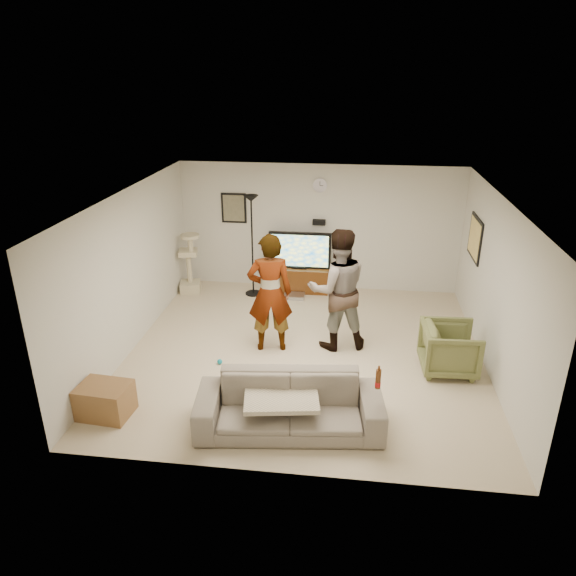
# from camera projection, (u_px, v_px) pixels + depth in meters

# --- Properties ---
(floor) EXTENTS (5.50, 5.50, 0.02)m
(floor) POSITION_uv_depth(u_px,v_px,m) (305.00, 352.00, 8.45)
(floor) COLOR #C7B78E
(floor) RESTS_ON ground
(ceiling) EXTENTS (5.50, 5.50, 0.02)m
(ceiling) POSITION_uv_depth(u_px,v_px,m) (307.00, 196.00, 7.48)
(ceiling) COLOR white
(ceiling) RESTS_ON wall_back
(wall_back) EXTENTS (5.50, 0.04, 2.50)m
(wall_back) POSITION_uv_depth(u_px,v_px,m) (319.00, 228.00, 10.48)
(wall_back) COLOR silver
(wall_back) RESTS_ON floor
(wall_front) EXTENTS (5.50, 0.04, 2.50)m
(wall_front) POSITION_uv_depth(u_px,v_px,m) (280.00, 377.00, 5.45)
(wall_front) COLOR silver
(wall_front) RESTS_ON floor
(wall_left) EXTENTS (0.04, 5.50, 2.50)m
(wall_left) POSITION_uv_depth(u_px,v_px,m) (130.00, 271.00, 8.29)
(wall_left) COLOR silver
(wall_left) RESTS_ON floor
(wall_right) EXTENTS (0.04, 5.50, 2.50)m
(wall_right) POSITION_uv_depth(u_px,v_px,m) (496.00, 288.00, 7.64)
(wall_right) COLOR silver
(wall_right) RESTS_ON floor
(wall_clock) EXTENTS (0.26, 0.04, 0.26)m
(wall_clock) POSITION_uv_depth(u_px,v_px,m) (320.00, 185.00, 10.13)
(wall_clock) COLOR white
(wall_clock) RESTS_ON wall_back
(wall_speaker) EXTENTS (0.25, 0.10, 0.10)m
(wall_speaker) POSITION_uv_depth(u_px,v_px,m) (319.00, 222.00, 10.38)
(wall_speaker) COLOR black
(wall_speaker) RESTS_ON wall_back
(picture_back) EXTENTS (0.42, 0.03, 0.52)m
(picture_back) POSITION_uv_depth(u_px,v_px,m) (234.00, 208.00, 10.53)
(picture_back) COLOR #625E48
(picture_back) RESTS_ON wall_back
(picture_right) EXTENTS (0.03, 0.78, 0.62)m
(picture_right) POSITION_uv_depth(u_px,v_px,m) (475.00, 238.00, 9.02)
(picture_right) COLOR #DEBB64
(picture_right) RESTS_ON wall_right
(tv_stand) EXTENTS (1.17, 0.45, 0.49)m
(tv_stand) POSITION_uv_depth(u_px,v_px,m) (300.00, 279.00, 10.69)
(tv_stand) COLOR #44230B
(tv_stand) RESTS_ON floor
(console_box) EXTENTS (0.40, 0.30, 0.07)m
(console_box) POSITION_uv_depth(u_px,v_px,m) (294.00, 296.00, 10.41)
(console_box) COLOR #B5B5C0
(console_box) RESTS_ON floor
(tv) EXTENTS (1.23, 0.08, 0.73)m
(tv) POSITION_uv_depth(u_px,v_px,m) (300.00, 250.00, 10.45)
(tv) COLOR black
(tv) RESTS_ON tv_stand
(tv_screen) EXTENTS (1.13, 0.01, 0.64)m
(tv_screen) POSITION_uv_depth(u_px,v_px,m) (300.00, 251.00, 10.41)
(tv_screen) COLOR #F2E650
(tv_screen) RESTS_ON tv
(floor_lamp) EXTENTS (0.32, 0.32, 1.99)m
(floor_lamp) POSITION_uv_depth(u_px,v_px,m) (252.00, 246.00, 10.22)
(floor_lamp) COLOR black
(floor_lamp) RESTS_ON floor
(cat_tree) EXTENTS (0.46, 0.46, 1.21)m
(cat_tree) POSITION_uv_depth(u_px,v_px,m) (189.00, 263.00, 10.50)
(cat_tree) COLOR #BEB490
(cat_tree) RESTS_ON floor
(person_left) EXTENTS (0.77, 0.58, 1.91)m
(person_left) POSITION_uv_depth(u_px,v_px,m) (270.00, 293.00, 8.20)
(person_left) COLOR #B1AFB5
(person_left) RESTS_ON floor
(person_right) EXTENTS (1.11, 0.96, 1.96)m
(person_right) POSITION_uv_depth(u_px,v_px,m) (338.00, 290.00, 8.27)
(person_right) COLOR #334B95
(person_right) RESTS_ON floor
(sofa) EXTENTS (2.37, 1.14, 0.67)m
(sofa) POSITION_uv_depth(u_px,v_px,m) (289.00, 405.00, 6.55)
(sofa) COLOR #70675B
(sofa) RESTS_ON floor
(throw_blanket) EXTENTS (1.00, 0.83, 0.06)m
(throw_blanket) POSITION_uv_depth(u_px,v_px,m) (281.00, 396.00, 6.51)
(throw_blanket) COLOR beige
(throw_blanket) RESTS_ON sofa
(beer_bottle) EXTENTS (0.06, 0.06, 0.25)m
(beer_bottle) POSITION_uv_depth(u_px,v_px,m) (378.00, 379.00, 6.25)
(beer_bottle) COLOR #572B10
(beer_bottle) RESTS_ON sofa
(armchair) EXTENTS (0.83, 0.81, 0.73)m
(armchair) POSITION_uv_depth(u_px,v_px,m) (450.00, 349.00, 7.79)
(armchair) COLOR #606537
(armchair) RESTS_ON floor
(side_table) EXTENTS (0.69, 0.54, 0.43)m
(side_table) POSITION_uv_depth(u_px,v_px,m) (105.00, 400.00, 6.85)
(side_table) COLOR brown
(side_table) RESTS_ON floor
(toy_ball) EXTENTS (0.08, 0.08, 0.08)m
(toy_ball) POSITION_uv_depth(u_px,v_px,m) (220.00, 362.00, 8.09)
(toy_ball) COLOR #0F8298
(toy_ball) RESTS_ON floor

